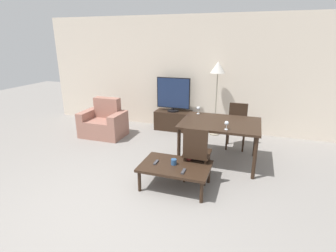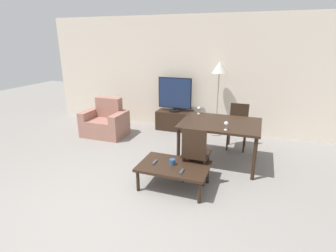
# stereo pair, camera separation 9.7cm
# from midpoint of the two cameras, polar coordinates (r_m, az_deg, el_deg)

# --- Properties ---
(ground_plane) EXTENTS (18.00, 18.00, 0.00)m
(ground_plane) POSITION_cam_midpoint_polar(r_m,az_deg,el_deg) (3.64, -14.33, -18.50)
(ground_plane) COLOR gray
(wall_back) EXTENTS (7.31, 0.06, 2.70)m
(wall_back) POSITION_cam_midpoint_polar(r_m,az_deg,el_deg) (6.51, 4.01, 11.25)
(wall_back) COLOR beige
(wall_back) RESTS_ON ground_plane
(armchair) EXTENTS (0.98, 0.67, 0.86)m
(armchair) POSITION_cam_midpoint_polar(r_m,az_deg,el_deg) (6.26, -13.03, 0.69)
(armchair) COLOR #9E6B5B
(armchair) RESTS_ON ground_plane
(tv_stand) EXTENTS (0.87, 0.43, 0.47)m
(tv_stand) POSITION_cam_midpoint_polar(r_m,az_deg,el_deg) (6.51, 1.88, 1.25)
(tv_stand) COLOR black
(tv_stand) RESTS_ON ground_plane
(tv) EXTENTS (0.82, 0.29, 0.82)m
(tv) POSITION_cam_midpoint_polar(r_m,az_deg,el_deg) (6.35, 1.94, 6.85)
(tv) COLOR black
(tv) RESTS_ON tv_stand
(coffee_table) EXTENTS (1.04, 0.68, 0.36)m
(coffee_table) POSITION_cam_midpoint_polar(r_m,az_deg,el_deg) (3.97, 1.99, -9.00)
(coffee_table) COLOR black
(coffee_table) RESTS_ON ground_plane
(dining_table) EXTENTS (1.37, 1.04, 0.76)m
(dining_table) POSITION_cam_midpoint_polar(r_m,az_deg,el_deg) (4.72, 11.89, -0.11)
(dining_table) COLOR black
(dining_table) RESTS_ON ground_plane
(dining_chair_near) EXTENTS (0.40, 0.40, 0.91)m
(dining_chair_near) POSITION_cam_midpoint_polar(r_m,az_deg,el_deg) (4.06, 6.64, -5.56)
(dining_chair_near) COLOR black
(dining_chair_near) RESTS_ON ground_plane
(dining_chair_far) EXTENTS (0.40, 0.40, 0.91)m
(dining_chair_far) POSITION_cam_midpoint_polar(r_m,az_deg,el_deg) (5.54, 15.47, 0.49)
(dining_chair_far) COLOR black
(dining_chair_far) RESTS_ON ground_plane
(floor_lamp) EXTENTS (0.33, 0.33, 1.69)m
(floor_lamp) POSITION_cam_midpoint_polar(r_m,az_deg,el_deg) (6.00, 11.57, 11.53)
(floor_lamp) COLOR gray
(floor_lamp) RESTS_ON ground_plane
(remote_primary) EXTENTS (0.04, 0.15, 0.02)m
(remote_primary) POSITION_cam_midpoint_polar(r_m,az_deg,el_deg) (3.76, 3.72, -9.85)
(remote_primary) COLOR #38383D
(remote_primary) RESTS_ON coffee_table
(remote_secondary) EXTENTS (0.04, 0.15, 0.02)m
(remote_secondary) POSITION_cam_midpoint_polar(r_m,az_deg,el_deg) (4.02, -2.21, -7.86)
(remote_secondary) COLOR #38383D
(remote_secondary) RESTS_ON coffee_table
(cup_white_near) EXTENTS (0.08, 0.08, 0.09)m
(cup_white_near) POSITION_cam_midpoint_polar(r_m,az_deg,el_deg) (4.12, 5.05, -6.71)
(cup_white_near) COLOR maroon
(cup_white_near) RESTS_ON coffee_table
(cup_colored_far) EXTENTS (0.09, 0.09, 0.09)m
(cup_colored_far) POSITION_cam_midpoint_polar(r_m,az_deg,el_deg) (3.95, 1.67, -7.83)
(cup_colored_far) COLOR navy
(cup_colored_far) RESTS_ON coffee_table
(wine_glass_left) EXTENTS (0.07, 0.07, 0.15)m
(wine_glass_left) POSITION_cam_midpoint_polar(r_m,az_deg,el_deg) (5.13, 7.27, 3.73)
(wine_glass_left) COLOR silver
(wine_glass_left) RESTS_ON dining_table
(wine_glass_center) EXTENTS (0.07, 0.07, 0.15)m
(wine_glass_center) POSITION_cam_midpoint_polar(r_m,az_deg,el_deg) (4.28, 13.18, 0.43)
(wine_glass_center) COLOR silver
(wine_glass_center) RESTS_ON dining_table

